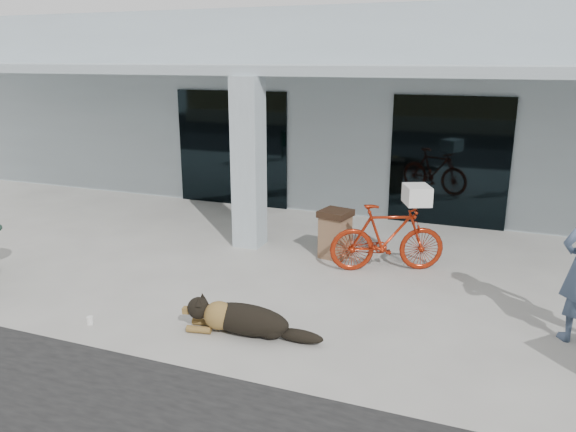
% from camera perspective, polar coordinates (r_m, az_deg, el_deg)
% --- Properties ---
extents(ground, '(80.00, 80.00, 0.00)m').
position_cam_1_polar(ground, '(8.20, -1.09, -8.91)').
color(ground, '#AEADA4').
rests_on(ground, ground).
extents(building, '(22.00, 7.00, 4.50)m').
position_cam_1_polar(building, '(15.69, 10.94, 11.19)').
color(building, '#9CA9B0').
rests_on(building, ground).
extents(storefront_glass_left, '(2.80, 0.06, 2.70)m').
position_cam_1_polar(storefront_glass_left, '(13.48, -5.73, 6.83)').
color(storefront_glass_left, black).
rests_on(storefront_glass_left, ground).
extents(storefront_glass_right, '(2.40, 0.06, 2.70)m').
position_cam_1_polar(storefront_glass_right, '(12.09, 16.03, 5.28)').
color(storefront_glass_right, black).
rests_on(storefront_glass_right, ground).
extents(column, '(0.50, 0.50, 3.12)m').
position_cam_1_polar(column, '(10.33, -4.02, 5.34)').
color(column, '#9CA9B0').
rests_on(column, ground).
extents(overhang, '(22.00, 2.80, 0.18)m').
position_cam_1_polar(overhang, '(10.87, 6.26, 14.55)').
color(overhang, '#9CA9B0').
rests_on(overhang, column).
extents(bicycle, '(1.95, 1.25, 1.14)m').
position_cam_1_polar(bicycle, '(9.39, 10.04, -2.18)').
color(bicycle, '#99230C').
rests_on(bicycle, ground).
extents(laundry_basket, '(0.56, 0.63, 0.31)m').
position_cam_1_polar(laundry_basket, '(9.30, 12.96, 2.11)').
color(laundry_basket, white).
rests_on(laundry_basket, bicycle).
extents(dog, '(1.44, 0.70, 0.46)m').
position_cam_1_polar(dog, '(7.29, -4.37, -10.26)').
color(dog, black).
rests_on(dog, ground).
extents(cup_near_dog, '(0.09, 0.09, 0.11)m').
position_cam_1_polar(cup_near_dog, '(8.04, -19.47, -9.98)').
color(cup_near_dog, white).
rests_on(cup_near_dog, ground).
extents(trash_receptacle, '(0.60, 0.60, 0.86)m').
position_cam_1_polar(trash_receptacle, '(9.94, 4.81, -1.81)').
color(trash_receptacle, brown).
rests_on(trash_receptacle, ground).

